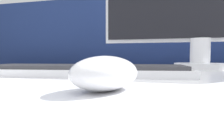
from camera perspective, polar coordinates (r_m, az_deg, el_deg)
partition_panel at (r=1.10m, az=12.13°, el=-9.70°), size 5.00×0.03×1.10m
computer_mouse_near at (r=0.27m, az=-1.80°, el=-0.87°), size 0.10×0.12×0.04m
keyboard at (r=0.49m, az=-6.76°, el=-0.11°), size 0.47×0.19×0.02m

